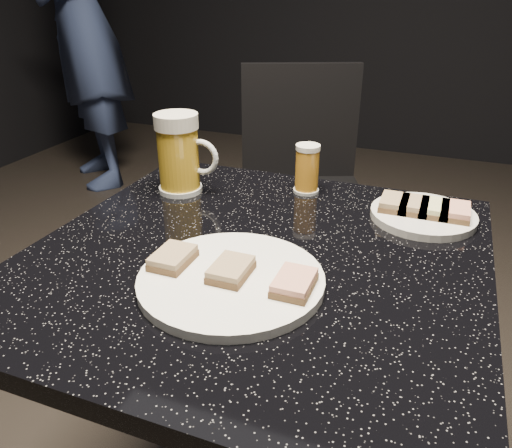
# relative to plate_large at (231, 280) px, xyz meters

# --- Properties ---
(plate_large) EXTENTS (0.26, 0.26, 0.01)m
(plate_large) POSITION_rel_plate_large_xyz_m (0.00, 0.00, 0.00)
(plate_large) COLOR white
(plate_large) RESTS_ON table
(plate_small) EXTENTS (0.18, 0.18, 0.01)m
(plate_small) POSITION_rel_plate_large_xyz_m (0.23, 0.32, 0.00)
(plate_small) COLOR silver
(plate_small) RESTS_ON table
(patron) EXTENTS (0.81, 0.79, 1.88)m
(patron) POSITION_rel_plate_large_xyz_m (-1.72, 1.87, 0.18)
(patron) COLOR #202B4F
(patron) RESTS_ON floor
(table) EXTENTS (0.70, 0.70, 0.75)m
(table) POSITION_rel_plate_large_xyz_m (-0.00, 0.10, -0.25)
(table) COLOR black
(table) RESTS_ON floor
(beer_mug) EXTENTS (0.13, 0.09, 0.16)m
(beer_mug) POSITION_rel_plate_large_xyz_m (-0.23, 0.28, 0.07)
(beer_mug) COLOR silver
(beer_mug) RESTS_ON table
(beer_tumbler) EXTENTS (0.05, 0.05, 0.10)m
(beer_tumbler) POSITION_rel_plate_large_xyz_m (0.00, 0.37, 0.04)
(beer_tumbler) COLOR silver
(beer_tumbler) RESTS_ON table
(chair) EXTENTS (0.55, 0.55, 0.88)m
(chair) POSITION_rel_plate_large_xyz_m (-0.20, 1.06, -0.26)
(chair) COLOR black
(chair) RESTS_ON floor
(canapes_on_plate_large) EXTENTS (0.23, 0.07, 0.02)m
(canapes_on_plate_large) POSITION_rel_plate_large_xyz_m (0.00, 0.00, 0.02)
(canapes_on_plate_large) COLOR #4C3521
(canapes_on_plate_large) RESTS_ON plate_large
(canapes_on_plate_small) EXTENTS (0.15, 0.07, 0.02)m
(canapes_on_plate_small) POSITION_rel_plate_large_xyz_m (0.23, 0.32, 0.02)
(canapes_on_plate_small) COLOR #4C3521
(canapes_on_plate_small) RESTS_ON plate_small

